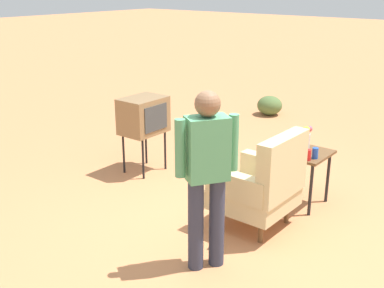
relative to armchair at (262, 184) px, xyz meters
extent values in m
plane|color=#C17A4C|center=(0.25, -0.18, -0.50)|extent=(60.00, 60.00, 0.00)
cylinder|color=brown|center=(-0.27, -0.37, -0.39)|extent=(0.05, 0.05, 0.22)
cylinder|color=brown|center=(0.26, -0.37, -0.39)|extent=(0.05, 0.05, 0.22)
cylinder|color=brown|center=(-0.27, 0.17, -0.39)|extent=(0.05, 0.05, 0.22)
cylinder|color=brown|center=(0.27, 0.16, -0.39)|extent=(0.05, 0.05, 0.22)
cube|color=#CCB784|center=(0.00, -0.10, -0.18)|extent=(0.76, 0.76, 0.20)
cube|color=#CCB784|center=(0.00, 0.22, 0.24)|extent=(0.76, 0.16, 0.64)
cube|color=#CCB784|center=(-0.32, -0.10, 0.05)|extent=(0.14, 0.68, 0.26)
cube|color=#CCB784|center=(0.32, -0.10, 0.05)|extent=(0.14, 0.68, 0.26)
cylinder|color=black|center=(-1.03, -0.17, -0.19)|extent=(0.04, 0.04, 0.61)
cylinder|color=black|center=(-0.58, -0.17, -0.19)|extent=(0.04, 0.04, 0.61)
cylinder|color=black|center=(-1.03, 0.28, -0.19)|extent=(0.04, 0.04, 0.61)
cylinder|color=black|center=(-0.58, 0.28, -0.19)|extent=(0.04, 0.04, 0.61)
cube|color=brown|center=(-0.81, 0.05, 0.13)|extent=(0.56, 0.56, 0.03)
cylinder|color=black|center=(-0.17, -1.89, -0.22)|extent=(0.03, 0.03, 0.55)
cylinder|color=black|center=(-0.61, -1.90, -0.22)|extent=(0.03, 0.03, 0.55)
cylinder|color=black|center=(-0.16, -2.25, -0.22)|extent=(0.03, 0.03, 0.55)
cylinder|color=black|center=(-0.60, -2.26, -0.22)|extent=(0.03, 0.03, 0.55)
cube|color=olive|center=(-0.39, -2.08, 0.29)|extent=(0.61, 0.45, 0.48)
cube|color=#383D3F|center=(-0.39, -1.85, 0.29)|extent=(0.42, 0.02, 0.34)
cylinder|color=#2D3347|center=(0.85, 0.04, -0.07)|extent=(0.14, 0.14, 0.86)
cylinder|color=#2D3347|center=(1.02, -0.07, -0.07)|extent=(0.14, 0.14, 0.86)
cube|color=#4C9366|center=(0.94, -0.01, 0.64)|extent=(0.42, 0.38, 0.56)
cylinder|color=#4C9366|center=(0.73, 0.12, 0.67)|extent=(0.09, 0.09, 0.50)
cylinder|color=#4C9366|center=(1.14, -0.14, 0.67)|extent=(0.09, 0.09, 0.50)
sphere|color=brown|center=(0.94, -0.01, 1.03)|extent=(0.22, 0.22, 0.22)
cylinder|color=red|center=(-0.58, 0.21, 0.20)|extent=(0.07, 0.07, 0.12)
cylinder|color=brown|center=(-0.58, 0.01, 0.29)|extent=(0.07, 0.07, 0.30)
cylinder|color=silver|center=(-0.97, -0.12, 0.24)|extent=(0.06, 0.06, 0.20)
cylinder|color=blue|center=(-0.68, 0.25, 0.20)|extent=(0.07, 0.07, 0.12)
cylinder|color=silver|center=(-0.92, 0.02, 0.23)|extent=(0.09, 0.09, 0.18)
sphere|color=yellow|center=(-0.92, 0.02, 0.37)|extent=(0.07, 0.07, 0.07)
sphere|color=#E04C66|center=(-0.96, 0.03, 0.37)|extent=(0.07, 0.07, 0.07)
sphere|color=orange|center=(-0.89, 0.00, 0.37)|extent=(0.07, 0.07, 0.07)
ellipsoid|color=olive|center=(-2.27, -2.60, -0.35)|extent=(0.39, 0.39, 0.30)
ellipsoid|color=#516B38|center=(-4.01, -2.24, -0.31)|extent=(0.48, 0.48, 0.37)
camera|label=1|loc=(4.00, 2.30, 1.99)|focal=45.00mm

